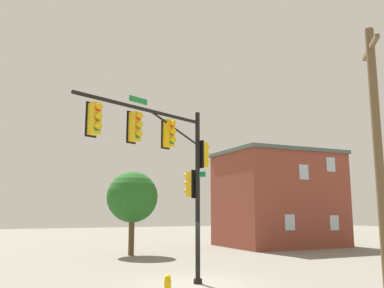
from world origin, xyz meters
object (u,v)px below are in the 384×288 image
at_px(brick_building, 279,198).
at_px(fire_hydrant, 167,287).
at_px(signal_pole_assembly, 169,155).
at_px(utility_pole, 379,162).
at_px(tree_near, 132,197).

bearing_deg(brick_building, fire_hydrant, 44.39).
distance_m(signal_pole_assembly, fire_hydrant, 5.15).
bearing_deg(fire_hydrant, brick_building, -135.61).
xyz_separation_m(utility_pole, tree_near, (1.51, -19.48, -0.39)).
relative_size(fire_hydrant, tree_near, 0.15).
xyz_separation_m(signal_pole_assembly, fire_hydrant, (0.70, 1.75, -4.79)).
xyz_separation_m(signal_pole_assembly, utility_pole, (-3.57, 7.05, -0.89)).
distance_m(signal_pole_assembly, brick_building, 21.35).
bearing_deg(utility_pole, fire_hydrant, -51.18).
bearing_deg(utility_pole, tree_near, -85.58).
bearing_deg(utility_pole, brick_building, -119.66).
distance_m(signal_pole_assembly, utility_pole, 7.96).
xyz_separation_m(fire_hydrant, brick_building, (-16.46, -16.11, 3.65)).
bearing_deg(signal_pole_assembly, tree_near, -99.42).
relative_size(signal_pole_assembly, fire_hydrant, 8.75).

